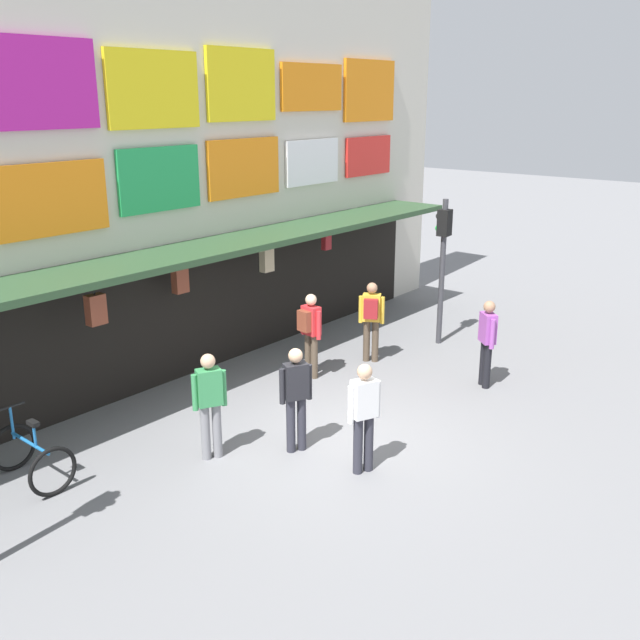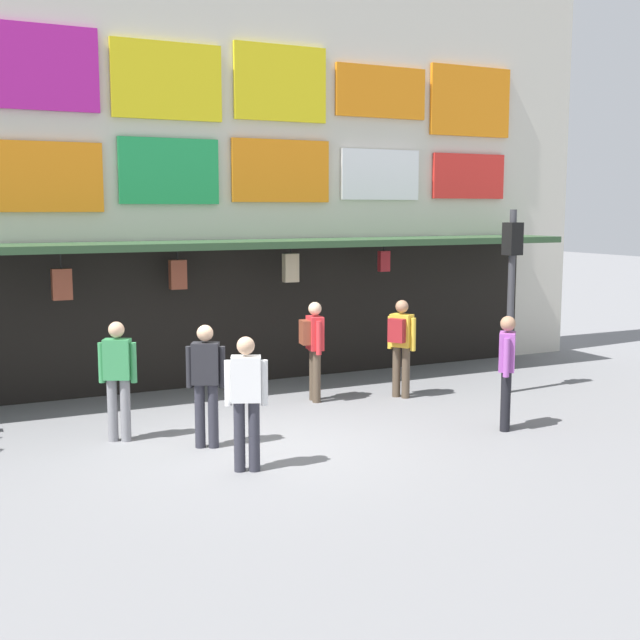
# 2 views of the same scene
# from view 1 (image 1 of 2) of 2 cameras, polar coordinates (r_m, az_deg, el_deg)

# --- Properties ---
(ground_plane) EXTENTS (80.00, 80.00, 0.00)m
(ground_plane) POSITION_cam_1_polar(r_m,az_deg,el_deg) (11.69, 0.97, -9.50)
(ground_plane) COLOR slate
(shopfront) EXTENTS (18.00, 2.60, 8.00)m
(shopfront) POSITION_cam_1_polar(r_m,az_deg,el_deg) (13.80, -14.24, 11.38)
(shopfront) COLOR beige
(shopfront) RESTS_ON ground
(traffic_light_far) EXTENTS (0.30, 0.34, 3.20)m
(traffic_light_far) POSITION_cam_1_polar(r_m,az_deg,el_deg) (15.72, 9.71, 5.60)
(traffic_light_far) COLOR #38383D
(traffic_light_far) RESTS_ON ground
(bicycle_parked) EXTENTS (0.74, 1.17, 1.05)m
(bicycle_parked) POSITION_cam_1_polar(r_m,az_deg,el_deg) (11.14, -21.89, -10.03)
(bicycle_parked) COLOR black
(bicycle_parked) RESTS_ON ground
(pedestrian_in_black) EXTENTS (0.50, 0.34, 1.68)m
(pedestrian_in_black) POSITION_cam_1_polar(r_m,az_deg,el_deg) (10.40, 3.50, -7.31)
(pedestrian_in_black) COLOR #2D2D38
(pedestrian_in_black) RESTS_ON ground
(pedestrian_in_red) EXTENTS (0.48, 0.36, 1.68)m
(pedestrian_in_red) POSITION_cam_1_polar(r_m,az_deg,el_deg) (10.99, -1.92, -5.88)
(pedestrian_in_red) COLOR #2D2D38
(pedestrian_in_red) RESTS_ON ground
(pedestrian_in_purple) EXTENTS (0.40, 0.42, 1.68)m
(pedestrian_in_purple) POSITION_cam_1_polar(r_m,az_deg,el_deg) (13.76, 13.11, -1.46)
(pedestrian_in_purple) COLOR black
(pedestrian_in_purple) RESTS_ON ground
(pedestrian_in_green) EXTENTS (0.39, 0.52, 1.68)m
(pedestrian_in_green) POSITION_cam_1_polar(r_m,az_deg,el_deg) (13.82, -0.79, -0.74)
(pedestrian_in_green) COLOR brown
(pedestrian_in_green) RESTS_ON ground
(pedestrian_in_yellow) EXTENTS (0.46, 0.48, 1.68)m
(pedestrian_in_yellow) POSITION_cam_1_polar(r_m,az_deg,el_deg) (14.68, 4.09, 0.31)
(pedestrian_in_yellow) COLOR brown
(pedestrian_in_yellow) RESTS_ON ground
(pedestrian_in_white) EXTENTS (0.48, 0.36, 1.68)m
(pedestrian_in_white) POSITION_cam_1_polar(r_m,az_deg,el_deg) (10.89, -8.73, -6.31)
(pedestrian_in_white) COLOR gray
(pedestrian_in_white) RESTS_ON ground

